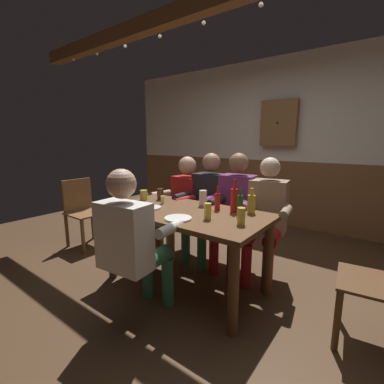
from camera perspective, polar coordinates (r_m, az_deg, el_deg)
The scene contains 25 objects.
ground_plane at distance 2.90m, azimuth 1.02°, elevation -17.61°, with size 7.34×7.34×0.00m, color #4C331E.
back_wall_upper at distance 4.66m, azimuth 18.84°, elevation 16.27°, with size 6.12×0.12×1.61m, color silver.
back_wall_wainscot at distance 4.72m, azimuth 17.84°, elevation -0.03°, with size 6.12×0.12×1.06m, color brown.
ceiling_beam at distance 2.92m, azimuth 3.23°, elevation 35.19°, with size 5.50×0.14×0.16m, color brown.
dining_table at distance 2.51m, azimuth -1.49°, elevation -6.62°, with size 1.54×0.82×0.75m.
person_0 at distance 3.30m, azimuth -2.00°, elevation -1.74°, with size 0.57×0.57×1.19m.
person_1 at distance 3.09m, azimuth 3.35°, elevation -2.18°, with size 0.54×0.53×1.24m.
person_2 at distance 2.92m, azimuth 9.08°, elevation -3.06°, with size 0.53×0.54×1.26m.
person_3 at distance 2.78m, azimuth 15.49°, elevation -4.46°, with size 0.54×0.57×1.22m.
person_4 at distance 2.08m, azimuth -12.63°, elevation -9.83°, with size 0.56×0.55×1.20m.
chair_empty_near_right at distance 3.84m, azimuth -22.17°, elevation -3.58°, with size 0.44×0.44×0.88m.
table_candle at distance 2.76m, azimuth -6.30°, elevation -1.66°, with size 0.04×0.04×0.08m, color #F9E08C.
plate_0 at distance 2.22m, azimuth -2.99°, elevation -5.63°, with size 0.23×0.23×0.01m, color white.
plate_1 at distance 2.59m, azimuth -8.84°, elevation -3.32°, with size 0.20×0.20×0.01m, color white.
bottle_0 at distance 2.50m, azimuth 5.44°, elevation -1.93°, with size 0.05×0.05×0.22m.
bottle_1 at distance 2.44m, azimuth 12.55°, elevation -2.36°, with size 0.07×0.07×0.23m.
bottle_2 at distance 2.44m, azimuth 8.99°, elevation -1.60°, with size 0.07×0.07×0.30m.
bottle_3 at distance 2.35m, azimuth 10.19°, elevation -2.67°, with size 0.05×0.05×0.23m.
pint_glass_0 at distance 2.95m, azimuth -10.26°, elevation -0.64°, with size 0.08×0.08×0.11m, color #E5C64C.
pint_glass_1 at distance 2.94m, azimuth -6.76°, elevation -0.45°, with size 0.07×0.07×0.12m, color #4C2D19.
pint_glass_2 at distance 2.20m, azimuth 3.36°, elevation -4.12°, with size 0.06×0.06×0.13m, color #E5C64C.
pint_glass_3 at distance 2.09m, azimuth 10.46°, elevation -5.11°, with size 0.06×0.06×0.14m, color #E5C64C.
pint_glass_4 at distance 2.64m, azimuth 2.36°, elevation -1.31°, with size 0.08×0.08×0.15m, color white.
wall_dart_cabinet at distance 4.52m, azimuth 18.05°, elevation 13.81°, with size 0.56×0.15×0.70m.
string_lights at distance 2.82m, azimuth 2.52°, elevation 32.74°, with size 4.32×0.04×0.09m.
Camera 1 is at (1.49, -2.07, 1.39)m, focal length 25.02 mm.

